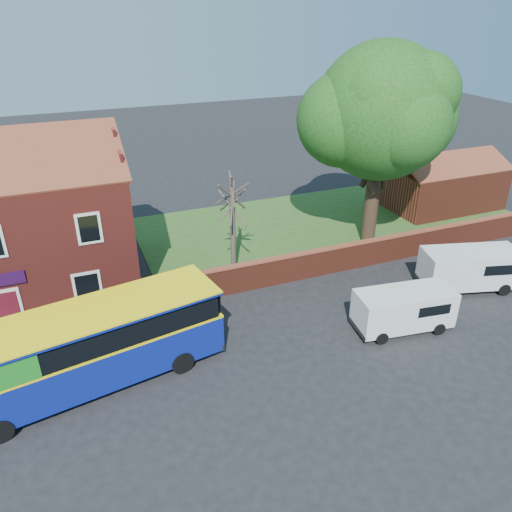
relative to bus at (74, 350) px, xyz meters
name	(u,v)px	position (x,y,z in m)	size (l,w,h in m)	color
ground	(206,398)	(4.41, -2.45, -1.87)	(120.00, 120.00, 0.00)	black
pavement	(13,353)	(-2.59, 3.30, -1.81)	(18.00, 3.50, 0.12)	gray
kerb	(12,378)	(-2.59, 1.55, -1.80)	(18.00, 0.15, 0.14)	slate
grass_strip	(333,223)	(17.41, 10.55, -1.85)	(26.00, 12.00, 0.04)	#426B28
shop_building	(1,232)	(-2.61, 9.05, 1.54)	(12.30, 8.13, 10.50)	maroon
boundary_wall	(385,249)	(17.41, 4.55, -1.06)	(22.00, 0.38, 1.60)	maroon
outbuilding	(442,185)	(26.41, 10.55, -0.26)	(8.20, 5.06, 4.17)	maroon
bus	(74,350)	(0.00, 0.00, 0.00)	(11.15, 4.61, 3.30)	navy
van_near	(404,308)	(14.26, -1.40, -0.77)	(4.70, 2.37, 1.98)	white
van_far	(470,268)	(19.76, 0.39, -0.65)	(5.30, 3.23, 2.18)	white
large_tree	(380,115)	(18.21, 7.56, 5.96)	(9.81, 7.76, 11.97)	black
bare_tree	(233,226)	(8.78, 6.62, 0.96)	(2.07, 2.47, 5.52)	#4C4238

